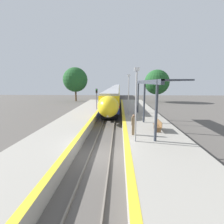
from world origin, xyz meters
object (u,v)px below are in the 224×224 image
at_px(train, 116,90).
at_px(lamppost_near, 136,100).
at_px(platform_bench, 158,125).
at_px(person_waiting, 134,124).
at_px(lamppost_mid, 129,92).
at_px(railway_signal, 97,99).

relative_size(train, lamppost_near, 18.38).
relative_size(platform_bench, lamppost_near, 0.33).
distance_m(person_waiting, lamppost_mid, 8.88).
relative_size(person_waiting, lamppost_near, 0.32).
bearing_deg(person_waiting, lamppost_mid, 89.98).
relative_size(railway_signal, lamppost_mid, 0.79).
distance_m(train, person_waiting, 53.96).
height_order(platform_bench, person_waiting, person_waiting).
bearing_deg(platform_bench, railway_signal, 119.81).
xyz_separation_m(train, lamppost_near, (2.53, -55.50, 1.79)).
bearing_deg(lamppost_near, train, 92.61).
bearing_deg(train, person_waiting, -87.32).
height_order(person_waiting, lamppost_mid, lamppost_mid).
bearing_deg(person_waiting, platform_bench, 31.61).
distance_m(platform_bench, lamppost_near, 4.58).
bearing_deg(train, railway_signal, -93.25).
distance_m(train, railway_signal, 40.13).
xyz_separation_m(platform_bench, railway_signal, (-7.11, 12.41, 1.17)).
xyz_separation_m(person_waiting, lamppost_mid, (0.00, 8.62, 2.13)).
bearing_deg(lamppost_near, lamppost_mid, 90.00).
distance_m(railway_signal, lamppost_mid, 7.22).
bearing_deg(person_waiting, railway_signal, 109.14).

